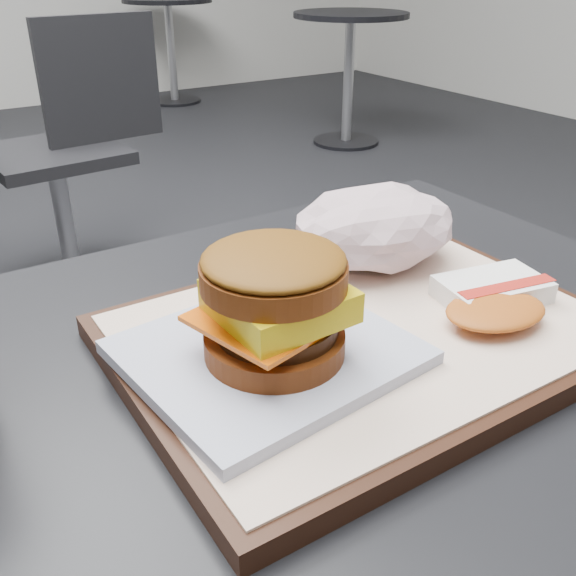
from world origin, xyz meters
The scene contains 8 objects.
customer_table centered at (0.00, 0.00, 0.58)m, with size 0.80×0.60×0.77m.
serving_tray centered at (0.07, 0.00, 0.78)m, with size 0.38×0.28×0.02m.
breakfast_sandwich centered at (-0.02, 0.00, 0.83)m, with size 0.21×0.19×0.09m.
hash_brown centered at (0.17, -0.03, 0.80)m, with size 0.13×0.10×0.02m.
crumpled_wrapper centered at (0.15, 0.09, 0.83)m, with size 0.16×0.12×0.07m, color silver, non-canonical shape.
neighbor_chair centered at (0.31, 1.84, 0.51)m, with size 0.62×0.45×0.88m.
bg_table_near centered at (2.20, 2.80, 0.56)m, with size 0.66×0.66×0.75m.
bg_table_far centered at (1.80, 4.50, 0.56)m, with size 0.66×0.66×0.75m.
Camera 1 is at (-0.22, -0.33, 1.05)m, focal length 40.00 mm.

